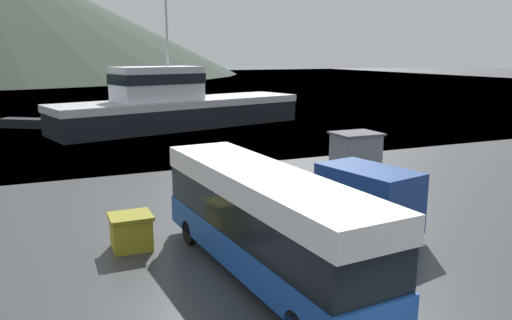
# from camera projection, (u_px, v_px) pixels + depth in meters

# --- Properties ---
(water_surface) EXTENTS (240.00, 240.00, 0.00)m
(water_surface) POSITION_uv_depth(u_px,v_px,m) (66.00, 79.00, 138.16)
(water_surface) COLOR #475B6B
(water_surface) RESTS_ON ground
(tour_bus) EXTENTS (3.30, 10.92, 3.44)m
(tour_bus) POSITION_uv_depth(u_px,v_px,m) (263.00, 219.00, 15.59)
(tour_bus) COLOR #194799
(tour_bus) RESTS_ON ground
(delivery_van) EXTENTS (3.30, 5.87, 2.65)m
(delivery_van) POSITION_uv_depth(u_px,v_px,m) (357.00, 196.00, 19.94)
(delivery_van) COLOR navy
(delivery_van) RESTS_ON ground
(fishing_boat) EXTENTS (25.31, 12.07, 12.67)m
(fishing_boat) POSITION_uv_depth(u_px,v_px,m) (176.00, 105.00, 47.64)
(fishing_boat) COLOR black
(fishing_boat) RESTS_ON water_surface
(storage_bin) EXTENTS (1.51, 1.37, 1.29)m
(storage_bin) POSITION_uv_depth(u_px,v_px,m) (131.00, 231.00, 18.12)
(storage_bin) COLOR olive
(storage_bin) RESTS_ON ground
(dock_kiosk) EXTENTS (2.65, 2.24, 2.43)m
(dock_kiosk) POSITION_uv_depth(u_px,v_px,m) (356.00, 153.00, 29.59)
(dock_kiosk) COLOR slate
(dock_kiosk) RESTS_ON ground
(small_boat) EXTENTS (6.76, 5.22, 0.86)m
(small_boat) POSITION_uv_depth(u_px,v_px,m) (36.00, 123.00, 47.84)
(small_boat) COLOR black
(small_boat) RESTS_ON water_surface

